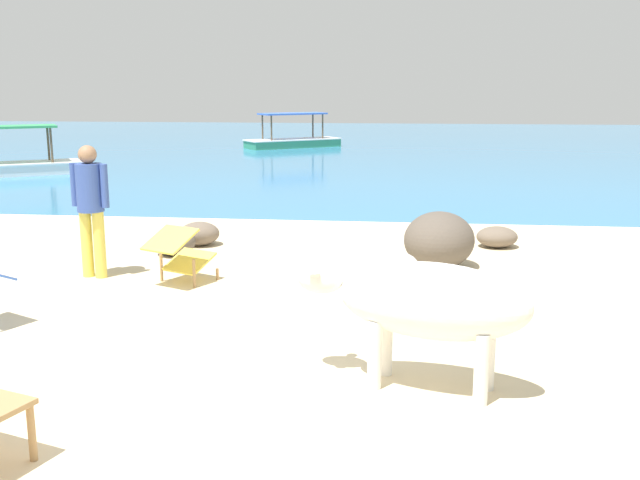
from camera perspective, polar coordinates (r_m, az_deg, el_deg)
sand_beach at (r=6.20m, az=-8.12°, el=-10.44°), size 18.00×14.00×0.04m
water_surface at (r=27.68m, az=3.43°, el=7.04°), size 60.00×36.00×0.03m
cow at (r=5.71m, az=8.21°, el=-4.73°), size 1.91×0.93×1.07m
deck_chair_near at (r=8.88m, az=-10.79°, el=-0.92°), size 0.81×0.92×0.68m
person_standing at (r=9.34m, az=-17.33°, el=2.90°), size 0.50×0.32×1.62m
shore_rock_large at (r=11.00m, az=-9.32°, el=0.49°), size 0.70×0.66×0.35m
shore_rock_medium at (r=9.61m, az=9.20°, el=0.00°), size 1.10×1.17×0.73m
shore_rock_small at (r=10.43m, az=-11.18°, el=-0.11°), size 0.85×0.85×0.38m
shore_rock_flat at (r=11.03m, az=13.52°, el=0.24°), size 0.68×0.63×0.30m
boat_green at (r=28.20m, az=-2.11°, el=7.73°), size 3.65×3.09×1.29m
boat_white at (r=21.17m, az=-22.98°, el=5.38°), size 3.72×2.93×1.29m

